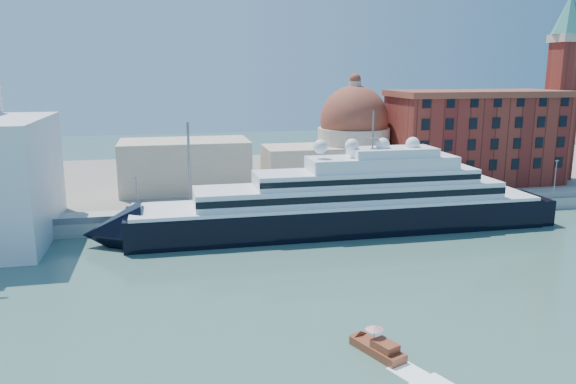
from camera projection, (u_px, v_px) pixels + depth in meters
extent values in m
plane|color=#32574E|center=(338.00, 276.00, 83.86)|extent=(400.00, 400.00, 0.00)
cube|color=gray|center=(289.00, 213.00, 116.04)|extent=(180.00, 10.00, 2.50)
cube|color=slate|center=(257.00, 178.00, 155.22)|extent=(260.00, 72.00, 2.00)
cube|color=slate|center=(294.00, 209.00, 111.35)|extent=(180.00, 0.10, 1.20)
cube|color=black|center=(340.00, 220.00, 106.92)|extent=(79.10, 12.17, 6.59)
cone|color=black|center=(113.00, 233.00, 98.21)|extent=(10.14, 12.17, 12.17)
cube|color=black|center=(524.00, 210.00, 115.24)|extent=(6.08, 11.15, 6.08)
cube|color=white|center=(340.00, 202.00, 106.16)|extent=(77.07, 12.37, 0.61)
cube|color=white|center=(351.00, 192.00, 106.20)|extent=(58.81, 10.14, 3.04)
cube|color=black|center=(360.00, 198.00, 101.36)|extent=(58.81, 0.15, 1.22)
cube|color=white|center=(366.00, 177.00, 106.23)|extent=(42.59, 9.13, 2.64)
cube|color=white|center=(382.00, 163.00, 106.32)|extent=(28.39, 8.11, 2.43)
cube|color=white|center=(392.00, 152.00, 106.32)|extent=(16.22, 7.10, 1.62)
cylinder|color=slate|center=(373.00, 130.00, 104.56)|extent=(0.30, 0.30, 7.10)
sphere|color=white|center=(320.00, 147.00, 103.04)|extent=(2.64, 2.64, 2.64)
sphere|color=white|center=(352.00, 146.00, 104.32)|extent=(2.64, 2.64, 2.64)
sphere|color=white|center=(383.00, 145.00, 105.59)|extent=(2.64, 2.64, 2.64)
sphere|color=white|center=(413.00, 144.00, 106.86)|extent=(2.64, 2.64, 2.64)
cube|color=white|center=(1.00, 244.00, 93.53)|extent=(4.12, 2.73, 1.19)
cube|color=maroon|center=(377.00, 350.00, 61.03)|extent=(4.65, 7.14, 1.13)
cube|color=maroon|center=(385.00, 346.00, 59.92)|extent=(2.74, 3.30, 0.90)
cylinder|color=slate|center=(374.00, 336.00, 61.19)|extent=(0.07, 0.07, 1.81)
cone|color=red|center=(375.00, 327.00, 60.97)|extent=(2.04, 2.04, 0.45)
cube|color=maroon|center=(474.00, 140.00, 141.60)|extent=(42.00, 18.00, 22.00)
cube|color=brown|center=(478.00, 93.00, 139.15)|extent=(43.00, 19.00, 1.50)
cube|color=maroon|center=(560.00, 112.00, 145.24)|extent=(6.00, 6.00, 35.00)
cube|color=beige|center=(568.00, 38.00, 141.29)|extent=(7.00, 7.00, 2.00)
cone|color=#3A8073|center=(570.00, 13.00, 140.01)|extent=(8.40, 8.40, 10.00)
cylinder|color=beige|center=(353.00, 156.00, 141.90)|extent=(18.00, 18.00, 14.00)
sphere|color=brown|center=(354.00, 120.00, 139.98)|extent=(17.00, 17.00, 17.00)
cylinder|color=beige|center=(355.00, 87.00, 138.27)|extent=(3.00, 3.00, 3.00)
cube|color=beige|center=(301.00, 167.00, 137.48)|extent=(18.00, 14.00, 10.00)
cube|color=beige|center=(185.00, 165.00, 133.32)|extent=(30.00, 16.00, 12.00)
cylinder|color=slate|center=(137.00, 198.00, 105.78)|extent=(0.24, 0.24, 8.00)
cube|color=slate|center=(136.00, 177.00, 104.90)|extent=(0.80, 0.30, 0.25)
cylinder|color=slate|center=(292.00, 191.00, 112.06)|extent=(0.24, 0.24, 8.00)
cube|color=slate|center=(292.00, 171.00, 111.18)|extent=(0.80, 0.30, 0.25)
cylinder|color=slate|center=(431.00, 185.00, 118.34)|extent=(0.24, 0.24, 8.00)
cube|color=slate|center=(432.00, 166.00, 117.46)|extent=(0.80, 0.30, 0.25)
cylinder|color=slate|center=(555.00, 179.00, 124.62)|extent=(0.24, 0.24, 8.00)
cube|color=slate|center=(557.00, 161.00, 123.75)|extent=(0.80, 0.30, 0.25)
cylinder|color=slate|center=(189.00, 169.00, 108.71)|extent=(0.50, 0.50, 18.00)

